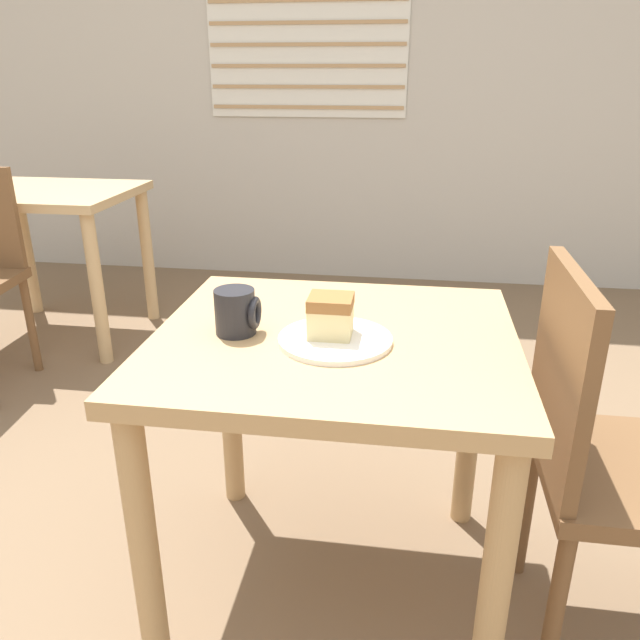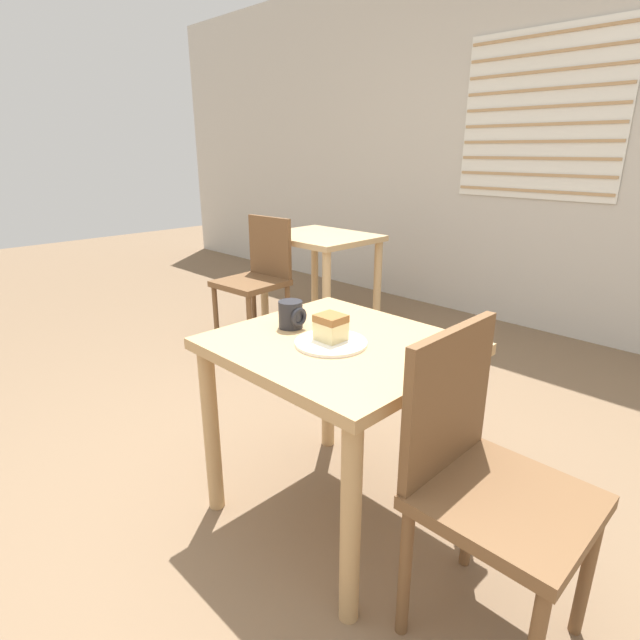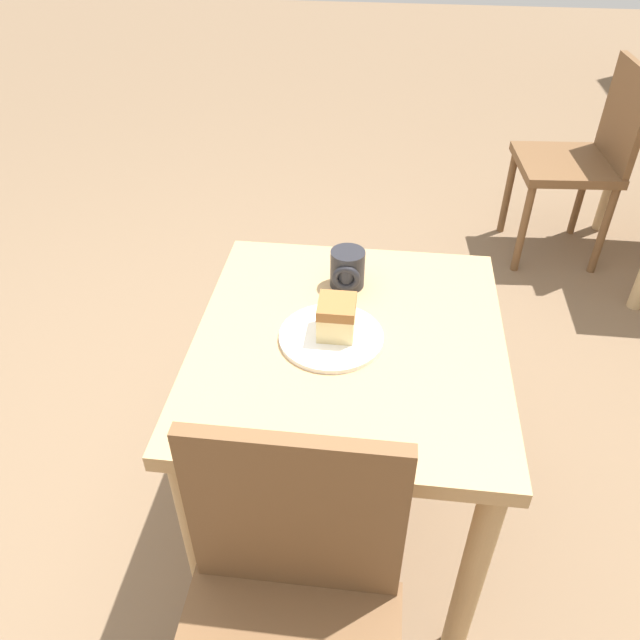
# 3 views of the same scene
# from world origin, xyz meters

# --- Properties ---
(wall_back) EXTENTS (10.00, 0.09, 2.80)m
(wall_back) POSITION_xyz_m (-0.00, 3.03, 1.40)
(wall_back) COLOR beige
(wall_back) RESTS_ON ground_plane
(dining_table_near) EXTENTS (0.80, 0.73, 0.71)m
(dining_table_near) POSITION_xyz_m (0.09, 0.37, 0.59)
(dining_table_near) COLOR tan
(dining_table_near) RESTS_ON ground_plane
(dining_table_far) EXTENTS (0.79, 0.66, 0.74)m
(dining_table_far) POSITION_xyz_m (-1.47, 1.83, 0.60)
(dining_table_far) COLOR tan
(dining_table_far) RESTS_ON ground_plane
(chair_near_window) EXTENTS (0.42, 0.42, 0.90)m
(chair_near_window) POSITION_xyz_m (0.69, 0.31, 0.50)
(chair_near_window) COLOR brown
(chair_near_window) RESTS_ON ground_plane
(plate) EXTENTS (0.25, 0.25, 0.01)m
(plate) POSITION_xyz_m (0.09, 0.33, 0.72)
(plate) COLOR white
(plate) RESTS_ON dining_table_near
(cake_slice) EXTENTS (0.09, 0.09, 0.09)m
(cake_slice) POSITION_xyz_m (0.08, 0.34, 0.77)
(cake_slice) COLOR beige
(cake_slice) RESTS_ON plate
(coffee_mug) EXTENTS (0.10, 0.09, 0.10)m
(coffee_mug) POSITION_xyz_m (-0.13, 0.34, 0.77)
(coffee_mug) COLOR #232328
(coffee_mug) RESTS_ON dining_table_near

